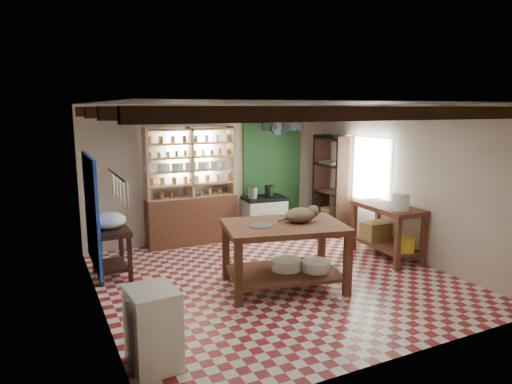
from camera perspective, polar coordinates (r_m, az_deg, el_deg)
name	(u,v)px	position (r m, az deg, el deg)	size (l,w,h in m)	color
floor	(276,279)	(7.01, 2.49, -10.84)	(5.00, 5.00, 0.02)	maroon
ceiling	(277,103)	(6.54, 2.68, 11.00)	(5.00, 5.00, 0.02)	#4E4D52
wall_back	(215,173)	(8.90, -5.17, 2.43)	(5.00, 0.04, 2.60)	beige
wall_front	(400,237)	(4.67, 17.52, -5.39)	(5.00, 0.04, 2.60)	beige
wall_left	(97,211)	(5.90, -19.27, -2.25)	(0.04, 5.00, 2.60)	beige
wall_right	(406,182)	(8.14, 18.22, 1.19)	(0.04, 5.00, 2.60)	beige
ceiling_beams	(277,112)	(6.54, 2.67, 9.95)	(5.00, 3.80, 0.15)	black
blue_wall_patch	(92,212)	(6.82, -19.86, -2.34)	(0.04, 1.40, 1.60)	#173AAF
green_wall_patch	(272,171)	(9.39, 2.04, 2.58)	(1.30, 0.04, 2.30)	#1C461E
window_back	(190,153)	(8.67, -8.26, 4.82)	(0.90, 0.02, 0.80)	silver
window_right	(367,169)	(8.84, 13.66, 2.78)	(0.02, 1.30, 1.20)	silver
utensil_rail	(116,187)	(4.65, -17.06, 0.61)	(0.06, 0.90, 0.28)	black
pot_rack	(283,127)	(8.94, 3.36, 8.16)	(0.86, 0.12, 0.36)	black
shelving_unit	(191,186)	(8.57, -8.13, 0.71)	(1.70, 0.34, 2.20)	tan
tall_rack	(332,185)	(9.41, 9.51, 0.92)	(0.40, 0.86, 2.00)	black
work_table	(284,256)	(6.55, 3.53, -7.98)	(1.65, 1.10, 0.94)	brown
stove	(264,217)	(9.11, 1.05, -3.09)	(0.82, 0.55, 0.80)	beige
prep_table	(111,253)	(7.29, -17.64, -7.24)	(0.52, 0.75, 0.76)	black
white_cabinet	(153,328)	(4.79, -12.75, -16.24)	(0.45, 0.54, 0.81)	white
right_counter	(387,232)	(8.12, 16.04, -4.78)	(0.64, 1.28, 0.91)	brown
cat	(300,215)	(6.51, 5.56, -2.88)	(0.46, 0.35, 0.21)	#7E6649
steel_tray	(261,226)	(6.27, 0.64, -4.23)	(0.31, 0.31, 0.02)	#A6A7AD
basin_large	(286,264)	(6.65, 3.80, -8.99)	(0.44, 0.44, 0.15)	white
basin_small	(316,266)	(6.65, 7.53, -9.12)	(0.41, 0.41, 0.14)	white
kettle_left	(253,193)	(8.92, -0.42, -0.06)	(0.18, 0.18, 0.21)	#A6A7AD
kettle_right	(269,191)	(9.05, 1.65, 0.11)	(0.18, 0.18, 0.22)	black
enamel_bowl	(109,220)	(7.16, -17.86, -3.40)	(0.49, 0.49, 0.24)	white
white_bucket	(401,201)	(7.70, 17.62, -1.13)	(0.28, 0.28, 0.28)	white
wicker_basket	(376,231)	(8.36, 14.72, -4.70)	(0.45, 0.36, 0.31)	olive
yellow_tub	(405,245)	(7.83, 18.10, -6.26)	(0.31, 0.31, 0.22)	gold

